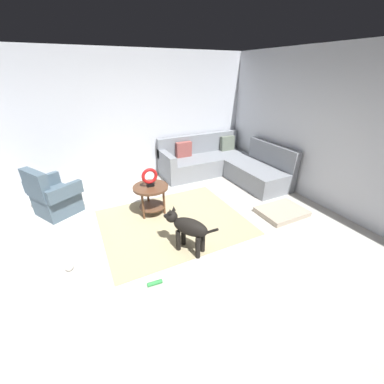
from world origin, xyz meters
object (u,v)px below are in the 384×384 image
object	(u,v)px
dog_toy_ball	(69,267)
dog	(188,228)
dog_toy_rope	(155,283)
side_table	(151,193)
sectional_couch	(223,165)
armchair	(53,197)
torus_sculpture	(150,177)
dog_bed_mat	(282,212)

from	to	relation	value
dog_toy_ball	dog	bearing A→B (deg)	-11.56
dog_toy_rope	side_table	bearing A→B (deg)	72.69
sectional_couch	dog_toy_rope	xyz separation A→B (m)	(-2.55, -2.45, -0.26)
dog_toy_ball	armchair	bearing A→B (deg)	94.78
torus_sculpture	dog_toy_rope	bearing A→B (deg)	-107.31
dog_toy_rope	dog_bed_mat	bearing A→B (deg)	11.35
torus_sculpture	dog_toy_ball	distance (m)	1.76
dog_bed_mat	dog_toy_rope	size ratio (longest dim) A/B	4.41
armchair	dog_bed_mat	size ratio (longest dim) A/B	1.24
sectional_couch	torus_sculpture	distance (m)	2.29
dog_toy_ball	sectional_couch	bearing A→B (deg)	26.77
side_table	dog_bed_mat	xyz separation A→B (m)	(2.06, -1.05, -0.37)
sectional_couch	side_table	size ratio (longest dim) A/B	3.75
dog_bed_mat	dog	world-z (taller)	dog
sectional_couch	dog_toy_rope	distance (m)	3.55
dog_toy_rope	dog_toy_ball	bearing A→B (deg)	141.89
side_table	dog_toy_rope	world-z (taller)	side_table
dog_bed_mat	dog_toy_ball	bearing A→B (deg)	176.68
dog_bed_mat	side_table	bearing A→B (deg)	153.04
sectional_couch	dog_toy_rope	size ratio (longest dim) A/B	12.40
dog_toy_ball	torus_sculpture	bearing A→B (deg)	31.31
side_table	dog	size ratio (longest dim) A/B	0.82
dog	dog_toy_rope	size ratio (longest dim) A/B	4.03
side_table	armchair	bearing A→B (deg)	153.32
dog	dog_toy_rope	distance (m)	0.82
torus_sculpture	dog_toy_rope	world-z (taller)	torus_sculpture
torus_sculpture	dog_toy_rope	xyz separation A→B (m)	(-0.49, -1.56, -0.69)
dog_bed_mat	dog	distance (m)	1.95
sectional_couch	torus_sculpture	xyz separation A→B (m)	(-2.06, -0.90, 0.42)
side_table	dog_toy_ball	size ratio (longest dim) A/B	5.77
armchair	torus_sculpture	distance (m)	1.75
armchair	torus_sculpture	size ratio (longest dim) A/B	3.05
dog_bed_mat	dog_toy_rope	world-z (taller)	dog_bed_mat
dog	torus_sculpture	bearing A→B (deg)	62.90
side_table	dog	xyz separation A→B (m)	(0.14, -1.16, -0.04)
armchair	dog_toy_rope	xyz separation A→B (m)	(1.04, -2.32, -0.30)
armchair	side_table	size ratio (longest dim) A/B	1.66
sectional_couch	torus_sculpture	bearing A→B (deg)	-156.52
sectional_couch	dog	size ratio (longest dim) A/B	3.08
armchair	dog	xyz separation A→B (m)	(1.67, -1.93, 0.05)
dog	dog_toy_rope	bearing A→B (deg)	178.19
side_table	dog	distance (m)	1.17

